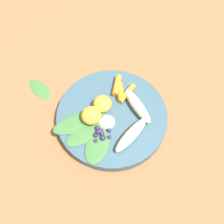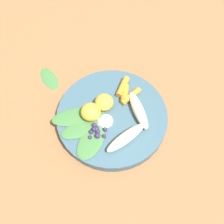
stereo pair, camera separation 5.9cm
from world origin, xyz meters
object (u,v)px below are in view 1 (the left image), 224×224
Objects in this scene: banana_peeled_left at (137,106)px; kale_leaf_stray at (40,89)px; orange_segment_near at (91,115)px; bowl at (112,117)px; banana_peeled_right at (131,135)px.

banana_peeled_left reaches higher than kale_leaf_stray.
orange_segment_near is (-0.07, -0.10, 0.01)m from banana_peeled_left.
bowl is 0.06m from orange_segment_near.
kale_leaf_stray is at bearing 98.39° from banana_peeled_right.
banana_peeled_right is 1.25× the size of kale_leaf_stray.
banana_peeled_right is 0.11m from orange_segment_near.
banana_peeled_right is (0.04, -0.07, 0.00)m from banana_peeled_left.
banana_peeled_right is 2.27× the size of orange_segment_near.
kale_leaf_stray is (-0.22, -0.06, -0.01)m from bowl.
bowl is 0.08m from banana_peeled_right.
banana_peeled_right is at bearing 12.52° from orange_segment_near.
kale_leaf_stray is at bearing -176.22° from orange_segment_near.
bowl is 2.52× the size of banana_peeled_left.
kale_leaf_stray is at bearing -165.64° from bowl.
banana_peeled_right is at bearing -14.84° from bowl.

